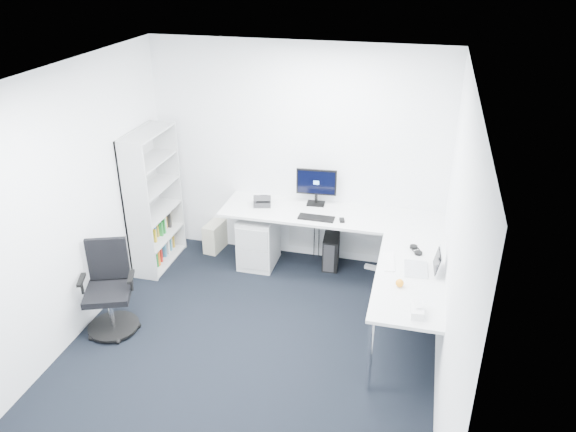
% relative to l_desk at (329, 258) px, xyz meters
% --- Properties ---
extents(ground, '(4.20, 4.20, 0.00)m').
position_rel_l_desk_xyz_m(ground, '(-0.55, -1.40, -0.40)').
color(ground, black).
extents(ceiling, '(4.20, 4.20, 0.00)m').
position_rel_l_desk_xyz_m(ceiling, '(-0.55, -1.40, 2.30)').
color(ceiling, white).
extents(wall_back, '(3.60, 0.02, 2.70)m').
position_rel_l_desk_xyz_m(wall_back, '(-0.55, 0.70, 0.95)').
color(wall_back, white).
rests_on(wall_back, ground).
extents(wall_front, '(3.60, 0.02, 2.70)m').
position_rel_l_desk_xyz_m(wall_front, '(-0.55, -3.50, 0.95)').
color(wall_front, white).
rests_on(wall_front, ground).
extents(wall_left, '(0.02, 4.20, 2.70)m').
position_rel_l_desk_xyz_m(wall_left, '(-2.35, -1.40, 0.95)').
color(wall_left, white).
rests_on(wall_left, ground).
extents(wall_right, '(0.02, 4.20, 2.70)m').
position_rel_l_desk_xyz_m(wall_right, '(1.25, -1.40, 0.95)').
color(wall_right, white).
rests_on(wall_right, ground).
extents(l_desk, '(2.72, 1.52, 0.79)m').
position_rel_l_desk_xyz_m(l_desk, '(0.00, 0.00, 0.00)').
color(l_desk, silver).
rests_on(l_desk, ground).
extents(drawer_pedestal, '(0.43, 0.53, 0.65)m').
position_rel_l_desk_xyz_m(drawer_pedestal, '(-0.95, 0.33, -0.07)').
color(drawer_pedestal, silver).
rests_on(drawer_pedestal, ground).
extents(bookshelf, '(0.34, 0.86, 1.73)m').
position_rel_l_desk_xyz_m(bookshelf, '(-2.17, 0.05, 0.47)').
color(bookshelf, '#B3B5B5').
rests_on(bookshelf, ground).
extents(task_chair, '(0.71, 0.71, 0.97)m').
position_rel_l_desk_xyz_m(task_chair, '(-2.03, -1.35, 0.09)').
color(task_chair, black).
rests_on(task_chair, ground).
extents(black_pc_tower, '(0.22, 0.44, 0.41)m').
position_rel_l_desk_xyz_m(black_pc_tower, '(-0.06, 0.51, -0.19)').
color(black_pc_tower, black).
rests_on(black_pc_tower, ground).
extents(beige_pc_tower, '(0.23, 0.42, 0.38)m').
position_rel_l_desk_xyz_m(beige_pc_tower, '(-1.61, 0.55, -0.21)').
color(beige_pc_tower, beige).
rests_on(beige_pc_tower, ground).
extents(power_strip, '(0.37, 0.13, 0.04)m').
position_rel_l_desk_xyz_m(power_strip, '(0.55, 0.51, -0.38)').
color(power_strip, white).
rests_on(power_strip, ground).
extents(monitor, '(0.49, 0.19, 0.46)m').
position_rel_l_desk_xyz_m(monitor, '(-0.28, 0.56, 0.63)').
color(monitor, black).
rests_on(monitor, l_desk).
extents(black_keyboard, '(0.42, 0.15, 0.02)m').
position_rel_l_desk_xyz_m(black_keyboard, '(-0.19, 0.17, 0.41)').
color(black_keyboard, black).
rests_on(black_keyboard, l_desk).
extents(mouse, '(0.08, 0.10, 0.03)m').
position_rel_l_desk_xyz_m(mouse, '(0.10, 0.17, 0.41)').
color(mouse, black).
rests_on(mouse, l_desk).
extents(desk_phone, '(0.25, 0.25, 0.14)m').
position_rel_l_desk_xyz_m(desk_phone, '(-0.91, 0.38, 0.47)').
color(desk_phone, '#28292B').
rests_on(desk_phone, l_desk).
extents(laptop, '(0.35, 0.34, 0.23)m').
position_rel_l_desk_xyz_m(laptop, '(0.97, -0.69, 0.51)').
color(laptop, silver).
rests_on(laptop, l_desk).
extents(white_keyboard, '(0.15, 0.38, 0.01)m').
position_rel_l_desk_xyz_m(white_keyboard, '(0.70, -0.61, 0.40)').
color(white_keyboard, white).
rests_on(white_keyboard, l_desk).
extents(headphones, '(0.19, 0.22, 0.05)m').
position_rel_l_desk_xyz_m(headphones, '(0.96, -0.32, 0.42)').
color(headphones, black).
rests_on(headphones, l_desk).
extents(orange_fruit, '(0.08, 0.08, 0.08)m').
position_rel_l_desk_xyz_m(orange_fruit, '(0.84, -1.03, 0.43)').
color(orange_fruit, orange).
rests_on(orange_fruit, l_desk).
extents(tissue_box, '(0.13, 0.22, 0.07)m').
position_rel_l_desk_xyz_m(tissue_box, '(1.01, -1.43, 0.43)').
color(tissue_box, white).
rests_on(tissue_box, l_desk).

